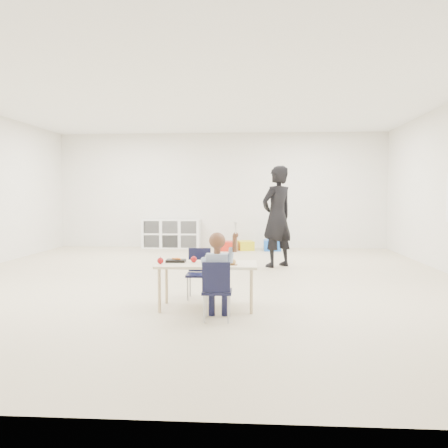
# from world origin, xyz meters

# --- Properties ---
(room) EXTENTS (9.00, 9.02, 2.80)m
(room) POSITION_xyz_m (0.00, 0.00, 1.40)
(room) COLOR beige
(room) RESTS_ON ground
(table) EXTENTS (1.13, 0.58, 0.52)m
(table) POSITION_xyz_m (0.30, -1.80, 0.26)
(table) COLOR beige
(table) RESTS_ON ground
(chair_near) EXTENTS (0.30, 0.29, 0.62)m
(chair_near) POSITION_xyz_m (0.45, -2.30, 0.31)
(chair_near) COLOR black
(chair_near) RESTS_ON ground
(chair_far) EXTENTS (0.30, 0.29, 0.62)m
(chair_far) POSITION_xyz_m (0.14, -1.30, 0.31)
(chair_far) COLOR black
(chair_far) RESTS_ON ground
(child) EXTENTS (0.42, 0.42, 0.98)m
(child) POSITION_xyz_m (0.45, -2.30, 0.49)
(child) COLOR #A1B4DB
(child) RESTS_ON chair_near
(lunch_tray_near) EXTENTS (0.22, 0.16, 0.03)m
(lunch_tray_near) POSITION_xyz_m (0.37, -1.77, 0.53)
(lunch_tray_near) COLOR black
(lunch_tray_near) RESTS_ON table
(lunch_tray_far) EXTENTS (0.22, 0.16, 0.03)m
(lunch_tray_far) POSITION_xyz_m (-0.07, -1.72, 0.53)
(lunch_tray_far) COLOR black
(lunch_tray_far) RESTS_ON table
(milk_carton) EXTENTS (0.07, 0.07, 0.10)m
(milk_carton) POSITION_xyz_m (0.33, -1.91, 0.57)
(milk_carton) COLOR white
(milk_carton) RESTS_ON table
(bread_roll) EXTENTS (0.09, 0.09, 0.07)m
(bread_roll) POSITION_xyz_m (0.59, -1.90, 0.55)
(bread_roll) COLOR tan
(bread_roll) RESTS_ON table
(apple_near) EXTENTS (0.07, 0.07, 0.07)m
(apple_near) POSITION_xyz_m (0.14, -1.74, 0.55)
(apple_near) COLOR maroon
(apple_near) RESTS_ON table
(apple_far) EXTENTS (0.07, 0.07, 0.07)m
(apple_far) POSITION_xyz_m (-0.22, -1.88, 0.55)
(apple_far) COLOR maroon
(apple_far) RESTS_ON table
(cubby_shelf) EXTENTS (1.40, 0.40, 0.70)m
(cubby_shelf) POSITION_xyz_m (-1.20, 4.28, 0.35)
(cubby_shelf) COLOR white
(cubby_shelf) RESTS_ON ground
(adult) EXTENTS (0.78, 0.76, 1.81)m
(adult) POSITION_xyz_m (1.23, 1.41, 0.91)
(adult) COLOR black
(adult) RESTS_ON ground
(bin_red) EXTENTS (0.37, 0.46, 0.21)m
(bin_red) POSITION_xyz_m (0.22, 3.84, 0.11)
(bin_red) COLOR red
(bin_red) RESTS_ON ground
(bin_yellow) EXTENTS (0.42, 0.50, 0.21)m
(bin_yellow) POSITION_xyz_m (0.62, 3.98, 0.11)
(bin_yellow) COLOR gold
(bin_yellow) RESTS_ON ground
(bin_blue) EXTENTS (0.39, 0.50, 0.24)m
(bin_blue) POSITION_xyz_m (1.24, 3.95, 0.12)
(bin_blue) COLOR #1751AE
(bin_blue) RESTS_ON ground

